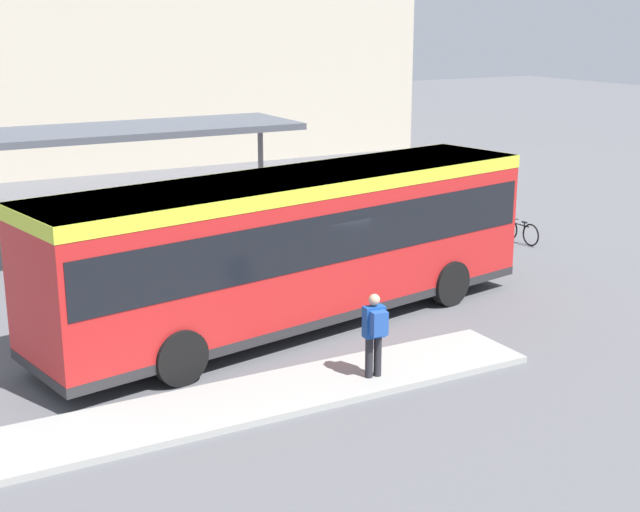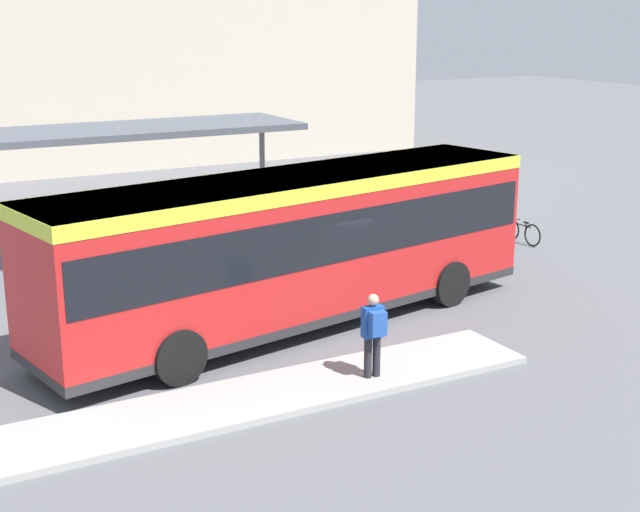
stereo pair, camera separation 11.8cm
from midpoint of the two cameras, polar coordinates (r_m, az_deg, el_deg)
The scene contains 8 objects.
ground_plane at distance 19.69m, azimuth -1.34°, elevation -4.45°, with size 120.00×120.00×0.00m, color #5B5B60.
curb_island at distance 16.16m, azimuth -2.54°, elevation -8.78°, with size 10.02×1.80×0.12m.
city_bus at distance 19.13m, azimuth -1.35°, elevation 1.05°, with size 12.06×4.65×3.35m.
pedestrian_waiting at distance 16.36m, azimuth 3.66°, elevation -4.78°, with size 0.41×0.43×1.61m.
bicycle_black at distance 27.29m, azimuth 12.91°, elevation 1.53°, with size 0.48×1.57×0.68m.
bicycle_yellow at distance 27.77m, azimuth 11.43°, elevation 1.82°, with size 0.48×1.51×0.66m.
station_shelter at distance 24.71m, azimuth -11.91°, elevation 7.75°, with size 9.15×3.16×3.70m.
potted_planter_near_shelter at distance 22.76m, azimuth -11.24°, elevation -0.30°, with size 0.92×0.92×1.27m.
Camera 2 is at (-8.39, -16.53, 6.64)m, focal length 50.00 mm.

